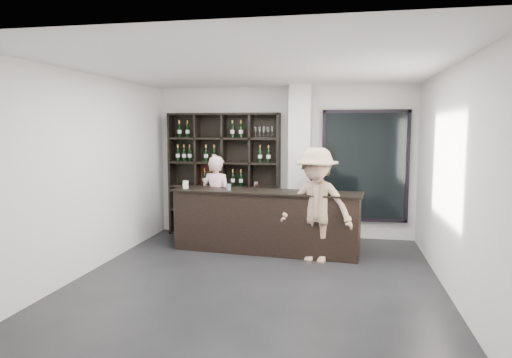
% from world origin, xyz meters
% --- Properties ---
extents(floor, '(5.00, 5.50, 0.01)m').
position_xyz_m(floor, '(0.00, 0.00, -0.01)').
color(floor, black).
rests_on(floor, ground).
extents(wine_shelf, '(2.20, 0.35, 2.40)m').
position_xyz_m(wine_shelf, '(-1.15, 2.57, 1.20)').
color(wine_shelf, black).
rests_on(wine_shelf, floor).
extents(structural_column, '(0.40, 0.40, 2.90)m').
position_xyz_m(structural_column, '(0.35, 2.47, 1.45)').
color(structural_column, silver).
rests_on(structural_column, floor).
extents(glass_panel, '(1.60, 0.08, 2.10)m').
position_xyz_m(glass_panel, '(1.55, 2.69, 1.40)').
color(glass_panel, black).
rests_on(glass_panel, floor).
extents(tasting_counter, '(3.22, 0.67, 1.06)m').
position_xyz_m(tasting_counter, '(-0.13, 1.44, 0.53)').
color(tasting_counter, black).
rests_on(tasting_counter, floor).
extents(taster_pink, '(0.67, 0.52, 1.62)m').
position_xyz_m(taster_pink, '(-1.10, 1.85, 0.81)').
color(taster_pink, beige).
rests_on(taster_pink, floor).
extents(taster_black, '(0.90, 0.78, 1.59)m').
position_xyz_m(taster_black, '(0.64, 1.94, 0.79)').
color(taster_black, black).
rests_on(taster_black, floor).
extents(customer, '(1.29, 0.93, 1.81)m').
position_xyz_m(customer, '(0.75, 1.05, 0.90)').
color(customer, tan).
rests_on(customer, floor).
extents(wine_glass, '(0.08, 0.08, 0.18)m').
position_xyz_m(wine_glass, '(-0.29, 1.41, 1.15)').
color(wine_glass, white).
rests_on(wine_glass, tasting_counter).
extents(spit_cup, '(0.08, 0.08, 0.11)m').
position_xyz_m(spit_cup, '(-0.76, 1.38, 1.11)').
color(spit_cup, '#A5B8C8').
rests_on(spit_cup, tasting_counter).
extents(napkin_stack, '(0.13, 0.13, 0.02)m').
position_xyz_m(napkin_stack, '(0.70, 1.49, 1.07)').
color(napkin_stack, white).
rests_on(napkin_stack, tasting_counter).
extents(card_stand, '(0.10, 0.07, 0.14)m').
position_xyz_m(card_stand, '(-1.55, 1.45, 1.13)').
color(card_stand, white).
rests_on(card_stand, tasting_counter).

